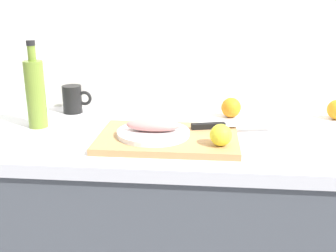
% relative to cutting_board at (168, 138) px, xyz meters
% --- Properties ---
extents(back_wall, '(3.20, 0.05, 2.50)m').
position_rel_cutting_board_xyz_m(back_wall, '(-0.08, 0.40, 0.34)').
color(back_wall, white).
rests_on(back_wall, ground_plane).
extents(kitchen_counter, '(2.00, 0.60, 0.90)m').
position_rel_cutting_board_xyz_m(kitchen_counter, '(-0.08, 0.08, -0.46)').
color(kitchen_counter, '#4C5159').
rests_on(kitchen_counter, ground_plane).
extents(cutting_board, '(0.43, 0.29, 0.02)m').
position_rel_cutting_board_xyz_m(cutting_board, '(0.00, 0.00, 0.00)').
color(cutting_board, tan).
rests_on(cutting_board, kitchen_counter).
extents(white_plate, '(0.22, 0.22, 0.01)m').
position_rel_cutting_board_xyz_m(white_plate, '(-0.05, -0.00, 0.02)').
color(white_plate, white).
rests_on(white_plate, cutting_board).
extents(fish_fillet, '(0.17, 0.07, 0.04)m').
position_rel_cutting_board_xyz_m(fish_fillet, '(-0.05, -0.00, 0.04)').
color(fish_fillet, tan).
rests_on(fish_fillet, white_plate).
extents(chef_knife, '(0.29, 0.10, 0.02)m').
position_rel_cutting_board_xyz_m(chef_knife, '(0.17, 0.09, 0.02)').
color(chef_knife, silver).
rests_on(chef_knife, cutting_board).
extents(lemon_0, '(0.06, 0.06, 0.06)m').
position_rel_cutting_board_xyz_m(lemon_0, '(0.16, -0.08, 0.04)').
color(lemon_0, yellow).
rests_on(lemon_0, cutting_board).
extents(olive_oil_bottle, '(0.06, 0.06, 0.29)m').
position_rel_cutting_board_xyz_m(olive_oil_bottle, '(-0.46, 0.11, 0.11)').
color(olive_oil_bottle, olive).
rests_on(olive_oil_bottle, kitchen_counter).
extents(coffee_mug_1, '(0.11, 0.07, 0.10)m').
position_rel_cutting_board_xyz_m(coffee_mug_1, '(-0.39, 0.30, 0.04)').
color(coffee_mug_1, black).
rests_on(coffee_mug_1, kitchen_counter).
extents(orange_1, '(0.07, 0.07, 0.07)m').
position_rel_cutting_board_xyz_m(orange_1, '(0.21, 0.29, 0.03)').
color(orange_1, orange).
rests_on(orange_1, kitchen_counter).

